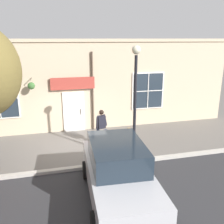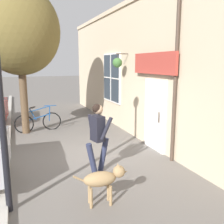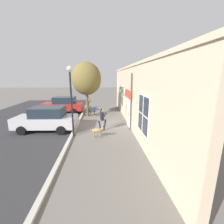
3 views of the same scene
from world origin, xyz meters
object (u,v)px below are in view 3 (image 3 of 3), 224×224
object	(u,v)px
parked_car_mid_block	(47,119)
street_lamp	(71,91)
dog_on_leash	(98,130)
pedestrian_walking	(102,117)
leaning_bicycle	(92,112)
parked_car_nearest_curb	(63,105)
street_tree_by_curb	(86,80)

from	to	relation	value
parked_car_mid_block	street_lamp	bearing A→B (deg)	149.74
dog_on_leash	street_lamp	distance (m)	2.98
pedestrian_walking	leaning_bicycle	size ratio (longest dim) A/B	0.96
pedestrian_walking	parked_car_mid_block	xyz separation A→B (m)	(4.03, -0.34, -0.12)
pedestrian_walking	parked_car_nearest_curb	world-z (taller)	parked_car_nearest_curb
street_tree_by_curb	street_lamp	xyz separation A→B (m)	(0.43, 5.25, -0.58)
parked_car_nearest_curb	street_lamp	bearing A→B (deg)	107.94
parked_car_mid_block	street_lamp	size ratio (longest dim) A/B	0.98
dog_on_leash	street_tree_by_curb	bearing A→B (deg)	-78.12
leaning_bicycle	street_tree_by_curb	bearing A→B (deg)	1.78
pedestrian_walking	street_tree_by_curb	bearing A→B (deg)	-71.08
leaning_bicycle	dog_on_leash	bearing A→B (deg)	96.45
street_tree_by_curb	street_lamp	size ratio (longest dim) A/B	1.16
pedestrian_walking	dog_on_leash	bearing A→B (deg)	76.27
street_tree_by_curb	parked_car_nearest_curb	world-z (taller)	street_tree_by_curb
parked_car_mid_block	parked_car_nearest_curb	bearing A→B (deg)	-88.62
street_tree_by_curb	leaning_bicycle	bearing A→B (deg)	-178.22
street_tree_by_curb	parked_car_nearest_curb	size ratio (longest dim) A/B	1.19
parked_car_nearest_curb	street_tree_by_curb	bearing A→B (deg)	148.16
pedestrian_walking	street_lamp	bearing A→B (deg)	24.76
leaning_bicycle	pedestrian_walking	bearing A→B (deg)	102.23
pedestrian_walking	dog_on_leash	distance (m)	1.40
pedestrian_walking	parked_car_nearest_curb	bearing A→B (deg)	-55.32
dog_on_leash	parked_car_mid_block	world-z (taller)	parked_car_mid_block
parked_car_nearest_curb	parked_car_mid_block	size ratio (longest dim) A/B	1.00
street_tree_by_curb	street_lamp	world-z (taller)	street_tree_by_curb
parked_car_nearest_curb	street_lamp	distance (m)	7.56
parked_car_mid_block	street_lamp	world-z (taller)	street_lamp
leaning_bicycle	street_lamp	size ratio (longest dim) A/B	0.39
parked_car_mid_block	dog_on_leash	bearing A→B (deg)	156.63
leaning_bicycle	parked_car_nearest_curb	size ratio (longest dim) A/B	0.40
dog_on_leash	street_lamp	world-z (taller)	street_lamp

